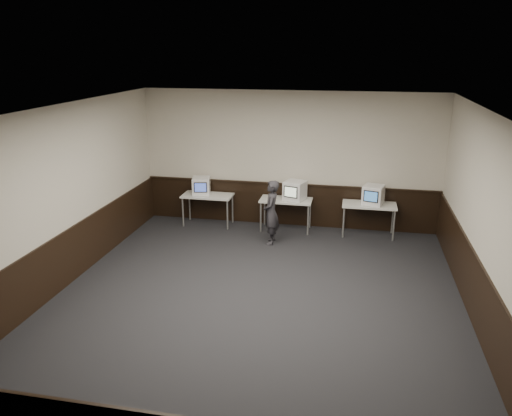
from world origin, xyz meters
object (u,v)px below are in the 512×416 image
at_px(desk_left, 208,198).
at_px(emac_right, 373,195).
at_px(emac_center, 295,190).
at_px(desk_center, 286,202).
at_px(emac_left, 201,186).
at_px(desk_right, 369,207).
at_px(person, 271,212).

bearing_deg(desk_left, emac_right, 0.24).
distance_m(emac_center, emac_right, 1.77).
relative_size(desk_center, emac_right, 2.19).
bearing_deg(desk_center, emac_left, 179.31).
bearing_deg(desk_right, person, -156.75).
distance_m(desk_left, desk_right, 3.80).
bearing_deg(person, desk_center, 163.82).
xyz_separation_m(desk_left, person, (1.71, -0.90, 0.03)).
bearing_deg(desk_right, desk_center, 180.00).
distance_m(desk_left, person, 1.93).
bearing_deg(emac_center, person, -96.29).
bearing_deg(emac_left, person, -38.77).
distance_m(emac_left, emac_right, 4.02).
bearing_deg(emac_right, person, -142.56).
bearing_deg(person, desk_right, 109.26).
relative_size(emac_center, person, 0.40).
relative_size(desk_right, person, 0.85).
bearing_deg(emac_right, desk_center, -165.05).
height_order(emac_left, person, person).
distance_m(emac_left, person, 2.09).
xyz_separation_m(desk_center, person, (-0.19, -0.90, 0.03)).
distance_m(desk_right, emac_left, 3.97).
height_order(emac_center, person, person).
bearing_deg(desk_center, person, -102.19).
height_order(desk_center, emac_right, emac_right).
height_order(emac_center, emac_right, emac_center).
xyz_separation_m(desk_left, desk_right, (3.80, 0.00, 0.00)).
height_order(desk_left, emac_right, emac_right).
bearing_deg(emac_right, desk_right, -151.98).
xyz_separation_m(desk_left, emac_left, (-0.16, 0.02, 0.28)).
relative_size(desk_left, emac_left, 2.36).
distance_m(desk_right, person, 2.28).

